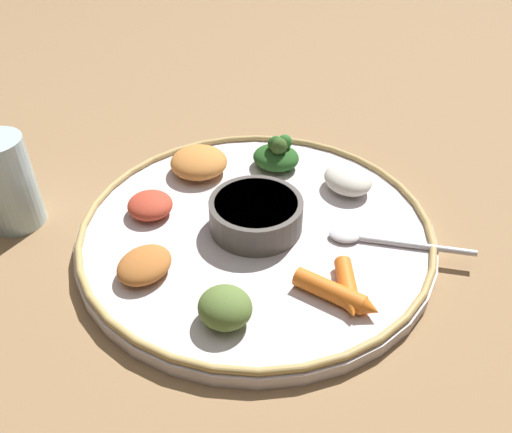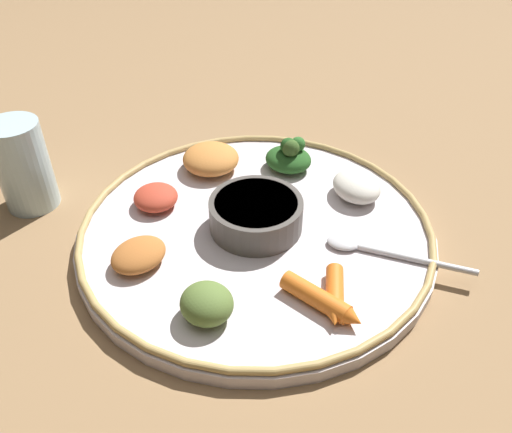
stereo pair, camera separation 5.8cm
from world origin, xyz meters
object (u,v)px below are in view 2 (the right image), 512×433
Objects in this scene: drinking_glass at (24,171)px; center_bowl at (256,213)px; greens_pile at (289,156)px; carrot_near_spoon at (321,300)px; carrot_outer at (335,295)px; spoon at (375,250)px.

center_bowl is at bearing -119.04° from drinking_glass.
greens_pile is 0.24m from carrot_near_spoon.
carrot_outer is (-0.13, -0.04, -0.01)m from center_bowl.
drinking_glass reaches higher than spoon.
spoon is 0.19m from greens_pile.
spoon is 1.67× the size of carrot_near_spoon.
center_bowl is at bearing 11.25° from carrot_near_spoon.
drinking_glass is at bearing 59.11° from spoon.
greens_pile reaches higher than carrot_outer.
spoon is 1.87× the size of carrot_outer.
carrot_near_spoon is 0.39m from drinking_glass.
drinking_glass reaches higher than greens_pile.
spoon is 0.42m from drinking_glass.
drinking_glass is (0.27, 0.28, 0.02)m from carrot_near_spoon.
drinking_glass is (0.03, 0.32, 0.01)m from greens_pile.
center_bowl reaches higher than carrot_near_spoon.
carrot_near_spoon is at bearing 168.54° from greens_pile.
carrot_outer is 0.66× the size of drinking_glass.
carrot_near_spoon is 1.12× the size of carrot_outer.
drinking_glass is at bearing 84.21° from greens_pile.
greens_pile reaches higher than carrot_near_spoon.
greens_pile is 0.33m from drinking_glass.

